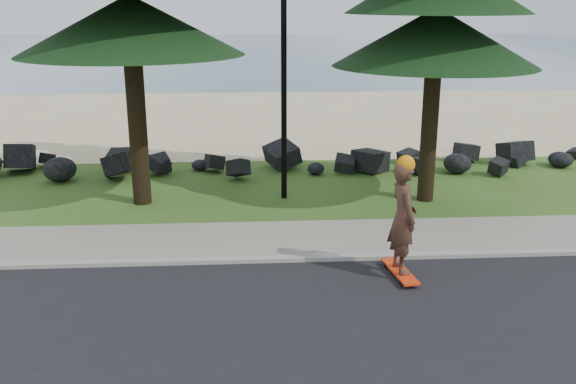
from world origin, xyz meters
name	(u,v)px	position (x,y,z in m)	size (l,w,h in m)	color
ground	(293,244)	(0.00, 0.00, 0.00)	(160.00, 160.00, 0.00)	#304C17
road	(316,363)	(0.00, -4.50, 0.01)	(160.00, 7.00, 0.02)	black
kerb	(296,259)	(0.00, -0.90, 0.05)	(160.00, 0.20, 0.10)	#A09D90
sidewalk	(292,239)	(0.00, 0.20, 0.04)	(160.00, 2.00, 0.08)	gray
beach_sand	(269,118)	(0.00, 14.50, 0.01)	(160.00, 15.00, 0.01)	tan
ocean	(256,50)	(0.00, 51.00, 0.00)	(160.00, 58.00, 0.01)	#3F6078
seawall_boulders	(279,173)	(0.00, 5.60, 0.00)	(60.00, 2.40, 1.10)	black
lamp_post	(284,29)	(0.00, 3.20, 4.13)	(0.25, 0.14, 8.14)	black
skateboarder	(403,218)	(1.81, -1.73, 1.13)	(0.58, 1.23, 2.24)	#F2380E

